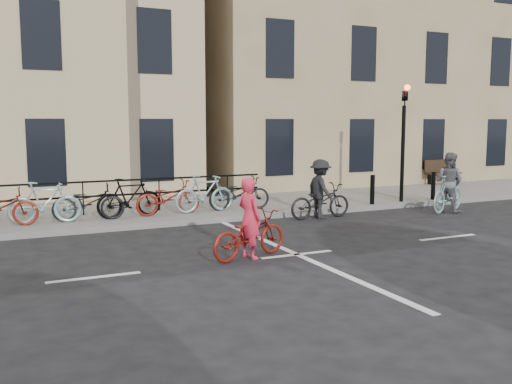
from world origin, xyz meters
name	(u,v)px	position (x,y,z in m)	size (l,w,h in m)	color
ground	(297,255)	(0.00, 0.00, 0.00)	(120.00, 120.00, 0.00)	black
sidewalk	(56,219)	(-4.00, 6.00, 0.07)	(46.00, 4.00, 0.15)	slate
building_east	(331,45)	(9.00, 13.00, 6.15)	(14.00, 10.00, 12.00)	#98835B
traffic_light	(404,128)	(6.20, 4.34, 2.45)	(0.18, 0.30, 3.90)	black
bollard_east	(372,190)	(5.00, 4.25, 0.60)	(0.14, 0.14, 0.90)	black
bollard_west	(433,186)	(7.40, 4.25, 0.60)	(0.14, 0.14, 0.90)	black
bench	(442,171)	(11.00, 7.73, 0.67)	(1.60, 0.41, 0.97)	black
parked_bikes	(88,201)	(-3.30, 5.04, 0.64)	(10.40, 1.23, 1.05)	black
cyclist_pink	(249,230)	(-0.98, 0.16, 0.55)	(1.90, 1.11, 1.60)	maroon
cyclist_grey	(448,188)	(6.71, 2.86, 0.71)	(1.89, 1.16, 1.77)	#8FB8BC
cyclist_dark	(320,195)	(2.68, 3.49, 0.65)	(1.85, 1.06, 1.64)	black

